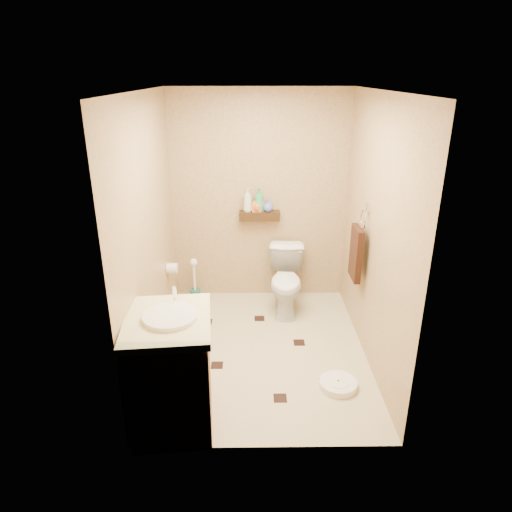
{
  "coord_description": "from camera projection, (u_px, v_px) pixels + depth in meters",
  "views": [
    {
      "loc": [
        -0.1,
        -3.8,
        2.54
      ],
      "look_at": [
        -0.05,
        0.25,
        0.9
      ],
      "focal_mm": 32.0,
      "sensor_mm": 36.0,
      "label": 1
    }
  ],
  "objects": [
    {
      "name": "towel_ring",
      "position": [
        357.0,
        251.0,
        4.37
      ],
      "size": [
        0.12,
        0.3,
        0.76
      ],
      "color": "silver",
      "rests_on": "wall_right"
    },
    {
      "name": "floor_accents",
      "position": [
        263.0,
        352.0,
        4.45
      ],
      "size": [
        1.25,
        1.44,
        0.01
      ],
      "color": "black",
      "rests_on": "ground"
    },
    {
      "name": "toilet",
      "position": [
        286.0,
        281.0,
        5.12
      ],
      "size": [
        0.44,
        0.72,
        0.71
      ],
      "primitive_type": "imported",
      "rotation": [
        0.0,
        0.0,
        -0.06
      ],
      "color": "white",
      "rests_on": "ground"
    },
    {
      "name": "toilet_brush",
      "position": [
        195.0,
        286.0,
        5.39
      ],
      "size": [
        0.12,
        0.12,
        0.53
      ],
      "color": "#175F55",
      "rests_on": "ground"
    },
    {
      "name": "wall_right",
      "position": [
        375.0,
        234.0,
        4.04
      ],
      "size": [
        0.04,
        2.5,
        2.4
      ],
      "primitive_type": "cube",
      "color": "tan",
      "rests_on": "ground"
    },
    {
      "name": "bottle_f",
      "position": [
        268.0,
        205.0,
        5.14
      ],
      "size": [
        0.15,
        0.15,
        0.14
      ],
      "primitive_type": "imported",
      "rotation": [
        0.0,
        0.0,
        5.55
      ],
      "color": "#5361D0",
      "rests_on": "wall_shelf"
    },
    {
      "name": "ground",
      "position": [
        262.0,
        350.0,
        4.48
      ],
      "size": [
        2.5,
        2.5,
        0.0
      ],
      "primitive_type": "plane",
      "color": "tan",
      "rests_on": "ground"
    },
    {
      "name": "bathroom_scale",
      "position": [
        338.0,
        384.0,
        3.94
      ],
      "size": [
        0.43,
        0.43,
        0.07
      ],
      "rotation": [
        0.0,
        0.0,
        -0.39
      ],
      "color": "white",
      "rests_on": "ground"
    },
    {
      "name": "bottle_a",
      "position": [
        248.0,
        200.0,
        5.11
      ],
      "size": [
        0.15,
        0.15,
        0.27
      ],
      "primitive_type": "imported",
      "rotation": [
        0.0,
        0.0,
        2.37
      ],
      "color": "beige",
      "rests_on": "wall_shelf"
    },
    {
      "name": "wall_back",
      "position": [
        259.0,
        198.0,
        5.19
      ],
      "size": [
        2.0,
        0.04,
        2.4
      ],
      "primitive_type": "cube",
      "color": "tan",
      "rests_on": "ground"
    },
    {
      "name": "wall_left",
      "position": [
        149.0,
        235.0,
        4.02
      ],
      "size": [
        0.04,
        2.5,
        2.4
      ],
      "primitive_type": "cube",
      "color": "tan",
      "rests_on": "ground"
    },
    {
      "name": "vanity",
      "position": [
        172.0,
        369.0,
        3.41
      ],
      "size": [
        0.68,
        0.79,
        1.05
      ],
      "rotation": [
        0.0,
        0.0,
        0.09
      ],
      "color": "brown",
      "rests_on": "ground"
    },
    {
      "name": "bottle_d",
      "position": [
        259.0,
        200.0,
        5.11
      ],
      "size": [
        0.14,
        0.14,
        0.27
      ],
      "primitive_type": "imported",
      "rotation": [
        0.0,
        0.0,
        5.75
      ],
      "color": "#35A05C",
      "rests_on": "wall_shelf"
    },
    {
      "name": "wall_front",
      "position": [
        267.0,
        301.0,
        2.87
      ],
      "size": [
        2.0,
        0.04,
        2.4
      ],
      "primitive_type": "cube",
      "color": "tan",
      "rests_on": "ground"
    },
    {
      "name": "bottle_b",
      "position": [
        256.0,
        204.0,
        5.13
      ],
      "size": [
        0.08,
        0.08,
        0.17
      ],
      "primitive_type": "imported",
      "rotation": [
        0.0,
        0.0,
        6.23
      ],
      "color": "orange",
      "rests_on": "wall_shelf"
    },
    {
      "name": "toilet_paper",
      "position": [
        172.0,
        268.0,
        4.84
      ],
      "size": [
        0.12,
        0.11,
        0.12
      ],
      "color": "white",
      "rests_on": "wall_left"
    },
    {
      "name": "ceiling",
      "position": [
        263.0,
        91.0,
        3.58
      ],
      "size": [
        2.0,
        2.5,
        0.02
      ],
      "primitive_type": "cube",
      "color": "silver",
      "rests_on": "wall_back"
    },
    {
      "name": "bottle_c",
      "position": [
        257.0,
        205.0,
        5.13
      ],
      "size": [
        0.17,
        0.17,
        0.16
      ],
      "primitive_type": "imported",
      "rotation": [
        0.0,
        0.0,
        5.76
      ],
      "color": "#D24918",
      "rests_on": "wall_shelf"
    },
    {
      "name": "wall_shelf",
      "position": [
        259.0,
        216.0,
        5.18
      ],
      "size": [
        0.46,
        0.14,
        0.1
      ],
      "primitive_type": "cube",
      "color": "#39240F",
      "rests_on": "wall_back"
    },
    {
      "name": "bottle_e",
      "position": [
        260.0,
        204.0,
        5.13
      ],
      "size": [
        0.11,
        0.11,
        0.17
      ],
      "primitive_type": "imported",
      "rotation": [
        0.0,
        0.0,
        2.38
      ],
      "color": "#DD8C49",
      "rests_on": "wall_shelf"
    }
  ]
}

